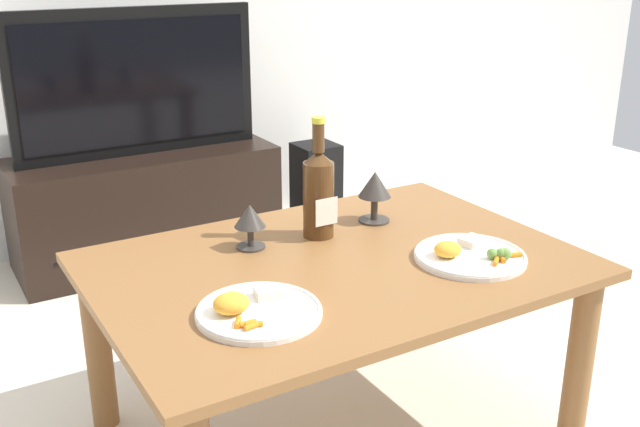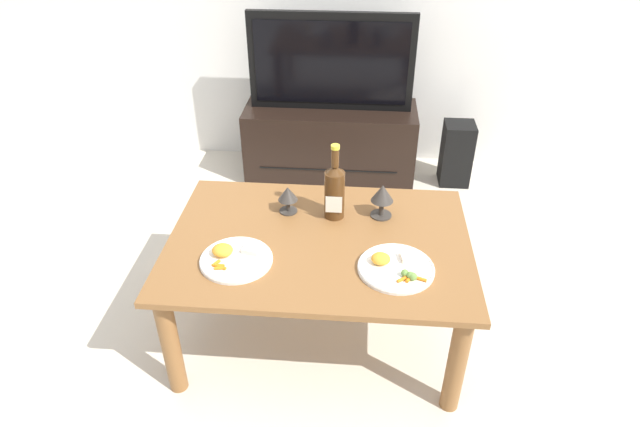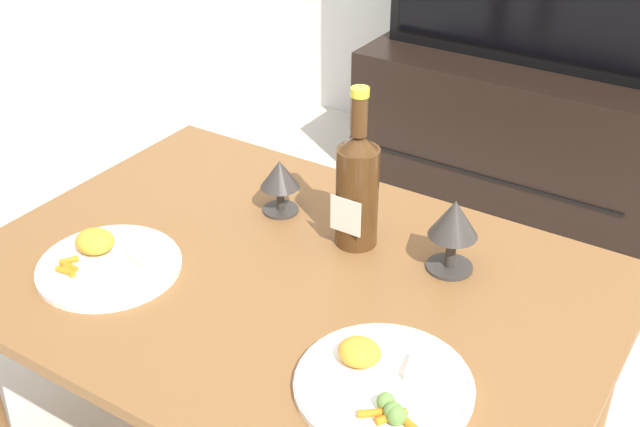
{
  "view_description": "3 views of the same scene",
  "coord_description": "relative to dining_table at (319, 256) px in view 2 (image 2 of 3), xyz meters",
  "views": [
    {
      "loc": [
        -0.9,
        -1.44,
        1.24
      ],
      "look_at": [
        -0.0,
        0.08,
        0.6
      ],
      "focal_mm": 41.46,
      "sensor_mm": 36.0,
      "label": 1
    },
    {
      "loc": [
        0.15,
        -1.71,
        1.77
      ],
      "look_at": [
        -0.0,
        0.06,
        0.59
      ],
      "focal_mm": 30.5,
      "sensor_mm": 36.0,
      "label": 2
    },
    {
      "loc": [
        0.71,
        -0.99,
        1.37
      ],
      "look_at": [
        0.02,
        0.08,
        0.6
      ],
      "focal_mm": 44.87,
      "sensor_mm": 36.0,
      "label": 3
    }
  ],
  "objects": [
    {
      "name": "tv_stand",
      "position": [
        -0.05,
        1.41,
        -0.19
      ],
      "size": [
        1.06,
        0.42,
        0.46
      ],
      "color": "black",
      "rests_on": "ground_plane"
    },
    {
      "name": "goblet_right",
      "position": [
        0.24,
        0.19,
        0.18
      ],
      "size": [
        0.09,
        0.09,
        0.15
      ],
      "color": "#38332D",
      "rests_on": "dining_table"
    },
    {
      "name": "goblet_left",
      "position": [
        -0.15,
        0.19,
        0.16
      ],
      "size": [
        0.08,
        0.08,
        0.12
      ],
      "color": "#38332D",
      "rests_on": "dining_table"
    },
    {
      "name": "dinner_plate_left",
      "position": [
        -0.3,
        -0.16,
        0.09
      ],
      "size": [
        0.27,
        0.27,
        0.06
      ],
      "color": "white",
      "rests_on": "dining_table"
    },
    {
      "name": "ground_plane",
      "position": [
        0.0,
        0.0,
        -0.42
      ],
      "size": [
        6.4,
        6.4,
        0.0
      ],
      "primitive_type": "plane",
      "color": "beige"
    },
    {
      "name": "dinner_plate_right",
      "position": [
        0.29,
        -0.16,
        0.09
      ],
      "size": [
        0.28,
        0.28,
        0.05
      ],
      "color": "white",
      "rests_on": "dining_table"
    },
    {
      "name": "wine_bottle",
      "position": [
        0.05,
        0.17,
        0.21
      ],
      "size": [
        0.08,
        0.09,
        0.33
      ],
      "color": "#4C2D14",
      "rests_on": "dining_table"
    },
    {
      "name": "dining_table",
      "position": [
        0.0,
        0.0,
        0.0
      ],
      "size": [
        1.18,
        0.83,
        0.5
      ],
      "color": "brown",
      "rests_on": "ground_plane"
    },
    {
      "name": "tv_screen",
      "position": [
        -0.05,
        1.41,
        0.32
      ],
      "size": [
        0.97,
        0.05,
        0.57
      ],
      "color": "black",
      "rests_on": "tv_stand"
    },
    {
      "name": "floor_speaker",
      "position": [
        0.74,
        1.37,
        -0.22
      ],
      "size": [
        0.18,
        0.18,
        0.4
      ],
      "primitive_type": "cube",
      "rotation": [
        0.0,
        0.0,
        0.0
      ],
      "color": "black",
      "rests_on": "ground_plane"
    }
  ]
}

